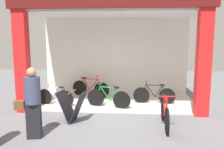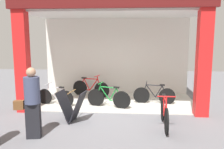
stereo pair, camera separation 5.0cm
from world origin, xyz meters
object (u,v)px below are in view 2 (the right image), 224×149
object	(u,v)px
bicycle_inside_0	(154,95)
bicycle_inside_2	(109,98)
bicycle_inside_1	(91,88)
pedestrian_0	(32,102)
bicycle_parked_0	(164,113)
sandwich_board_sign	(72,106)
bicycle_inside_3	(55,97)

from	to	relation	value
bicycle_inside_0	bicycle_inside_2	bearing A→B (deg)	-159.46
bicycle_inside_1	pedestrian_0	size ratio (longest dim) A/B	0.92
bicycle_parked_0	sandwich_board_sign	world-z (taller)	bicycle_parked_0
bicycle_parked_0	bicycle_inside_2	bearing A→B (deg)	135.78
sandwich_board_sign	pedestrian_0	xyz separation A→B (m)	(-0.66, -1.18, 0.45)
bicycle_inside_2	bicycle_parked_0	bearing A→B (deg)	-44.22
bicycle_inside_0	bicycle_inside_1	world-z (taller)	bicycle_inside_1
bicycle_inside_0	sandwich_board_sign	size ratio (longest dim) A/B	1.68
pedestrian_0	bicycle_inside_1	bearing A→B (deg)	80.17
bicycle_inside_3	bicycle_parked_0	bearing A→B (deg)	-25.97
bicycle_inside_2	bicycle_inside_3	world-z (taller)	bicycle_inside_2
bicycle_inside_1	bicycle_inside_3	distance (m)	1.70
bicycle_inside_0	sandwich_board_sign	bearing A→B (deg)	-141.31
bicycle_inside_2	sandwich_board_sign	world-z (taller)	sandwich_board_sign
bicycle_parked_0	pedestrian_0	size ratio (longest dim) A/B	0.99
sandwich_board_sign	pedestrian_0	size ratio (longest dim) A/B	0.52
bicycle_inside_1	bicycle_parked_0	size ratio (longest dim) A/B	0.92
bicycle_inside_1	pedestrian_0	xyz separation A→B (m)	(-0.71, -4.07, 0.54)
sandwich_board_sign	bicycle_inside_1	bearing A→B (deg)	89.14
bicycle_inside_3	sandwich_board_sign	xyz separation A→B (m)	(1.00, -1.55, 0.13)
bicycle_inside_0	bicycle_inside_3	world-z (taller)	bicycle_inside_0
bicycle_inside_0	pedestrian_0	size ratio (longest dim) A/B	0.88
bicycle_inside_2	pedestrian_0	bearing A→B (deg)	-121.26
bicycle_inside_1	pedestrian_0	bearing A→B (deg)	-99.83
bicycle_inside_2	sandwich_board_sign	bearing A→B (deg)	-122.86
bicycle_inside_0	bicycle_inside_2	size ratio (longest dim) A/B	0.99
bicycle_inside_0	sandwich_board_sign	xyz separation A→B (m)	(-2.55, -2.04, 0.11)
bicycle_parked_0	sandwich_board_sign	xyz separation A→B (m)	(-2.60, 0.20, 0.07)
bicycle_inside_1	bicycle_inside_0	bearing A→B (deg)	-18.82
bicycle_parked_0	bicycle_inside_3	bearing A→B (deg)	154.03
bicycle_inside_3	sandwich_board_sign	distance (m)	1.85
bicycle_inside_3	pedestrian_0	size ratio (longest dim) A/B	0.82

